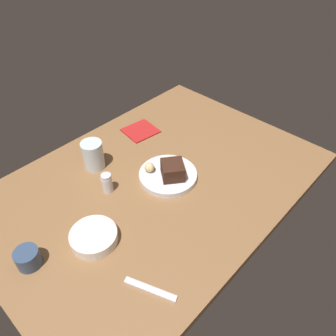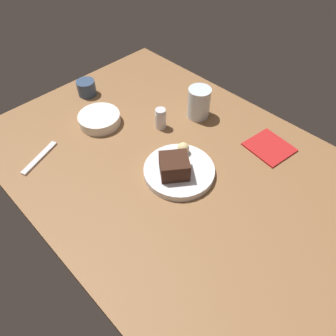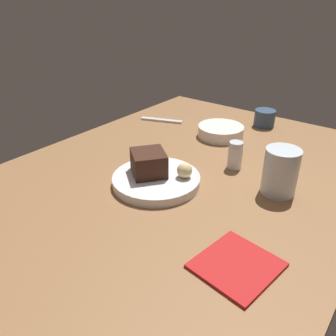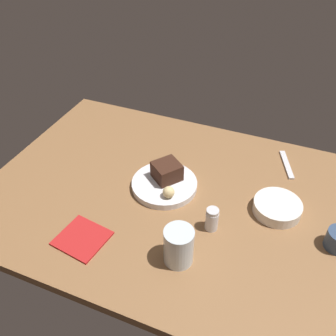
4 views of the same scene
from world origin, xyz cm
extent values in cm
cube|color=brown|center=(0.00, 0.00, 1.50)|extent=(120.00, 84.00, 3.00)
cylinder|color=silver|center=(-4.36, 2.14, 4.09)|extent=(21.04, 21.04, 2.19)
cube|color=#381E14|center=(-4.42, 4.34, 8.03)|extent=(11.04, 11.11, 5.70)
sphere|color=#DBC184|center=(-0.61, -3.48, 7.01)|extent=(3.65, 3.65, 3.65)
cylinder|color=silver|center=(14.69, -8.72, 6.07)|extent=(3.74, 3.74, 6.13)
cylinder|color=silver|center=(14.69, -8.72, 9.73)|extent=(3.56, 3.56, 1.20)
cylinder|color=silver|center=(9.88, -22.43, 8.44)|extent=(7.85, 7.85, 10.89)
cylinder|color=white|center=(31.00, 4.87, 4.79)|extent=(14.29, 14.29, 3.57)
cube|color=silver|center=(30.62, 28.46, 3.35)|extent=(7.02, 14.66, 0.70)
cube|color=#B21E1E|center=(-17.37, -26.29, 3.30)|extent=(14.68, 14.06, 0.60)
camera|label=1|loc=(59.11, 61.64, 85.86)|focal=35.17mm
camera|label=2|loc=(-44.89, 47.18, 73.41)|focal=33.23mm
camera|label=3|loc=(-59.15, -43.78, 45.25)|focal=36.67mm
camera|label=4|loc=(29.80, -78.27, 83.75)|focal=39.21mm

